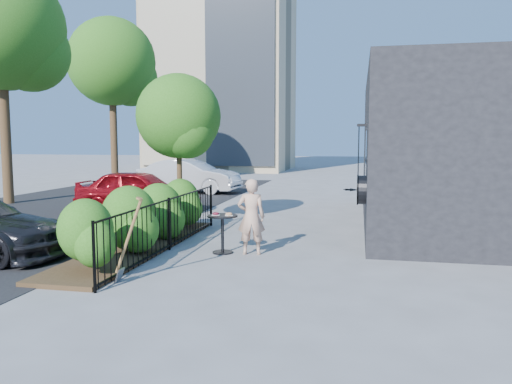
% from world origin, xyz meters
% --- Properties ---
extents(ground, '(120.00, 120.00, 0.00)m').
position_xyz_m(ground, '(0.00, 0.00, 0.00)').
color(ground, gray).
rests_on(ground, ground).
extents(shop_building, '(6.22, 9.00, 4.00)m').
position_xyz_m(shop_building, '(5.50, 4.50, 2.00)').
color(shop_building, black).
rests_on(shop_building, ground).
extents(fence, '(0.05, 6.05, 1.10)m').
position_xyz_m(fence, '(-1.50, 0.00, 0.56)').
color(fence, black).
rests_on(fence, ground).
extents(planting_bed, '(1.30, 6.00, 0.08)m').
position_xyz_m(planting_bed, '(-2.20, 0.00, 0.04)').
color(planting_bed, '#382616').
rests_on(planting_bed, ground).
extents(shrubs, '(1.10, 5.60, 1.24)m').
position_xyz_m(shrubs, '(-2.10, 0.10, 0.70)').
color(shrubs, '#296316').
rests_on(shrubs, ground).
extents(patio_tree, '(2.20, 2.20, 3.94)m').
position_xyz_m(patio_tree, '(-2.24, 2.76, 2.76)').
color(patio_tree, '#3F2B19').
rests_on(patio_tree, ground).
extents(street, '(9.00, 30.00, 0.01)m').
position_xyz_m(street, '(-7.00, 3.00, 0.00)').
color(street, black).
rests_on(street, ground).
extents(street_tree_near, '(4.40, 4.40, 8.28)m').
position_xyz_m(street_tree_near, '(-9.94, 5.96, 5.92)').
color(street_tree_near, '#3F2B19').
rests_on(street_tree_near, ground).
extents(street_tree_far, '(4.40, 4.40, 8.28)m').
position_xyz_m(street_tree_far, '(-9.94, 13.96, 5.92)').
color(street_tree_far, '#3F2B19').
rests_on(street_tree_far, ground).
extents(cafe_table, '(0.62, 0.62, 0.83)m').
position_xyz_m(cafe_table, '(-0.34, -0.05, 0.54)').
color(cafe_table, black).
rests_on(cafe_table, ground).
extents(woman, '(0.61, 0.46, 1.52)m').
position_xyz_m(woman, '(0.25, -0.03, 0.76)').
color(woman, tan).
rests_on(woman, ground).
extents(shovel, '(0.50, 0.19, 1.43)m').
position_xyz_m(shovel, '(-1.26, -2.41, 0.63)').
color(shovel, brown).
rests_on(shovel, ground).
extents(car_red, '(3.99, 1.71, 1.34)m').
position_xyz_m(car_red, '(-4.53, 5.08, 0.67)').
color(car_red, maroon).
rests_on(car_red, ground).
extents(car_silver, '(4.51, 1.90, 1.45)m').
position_xyz_m(car_silver, '(-4.86, 10.88, 0.72)').
color(car_silver, silver).
rests_on(car_silver, ground).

